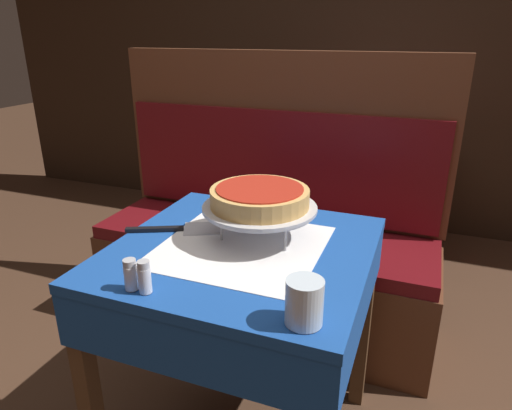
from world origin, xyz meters
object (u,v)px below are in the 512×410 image
pepper_shaker (145,277)px  condiment_caddy (396,125)px  water_glass_near (304,302)px  booth_bench (266,252)px  salt_shaker (131,275)px  dining_table_front (242,280)px  napkin_holder (270,195)px  pizza_pan_stand (260,209)px  deep_dish_pizza (260,197)px  dining_table_rear (375,150)px  pizza_server (179,229)px

pepper_shaker → condiment_caddy: bearing=79.7°
water_glass_near → pepper_shaker: bearing=-177.4°
booth_bench → salt_shaker: (0.03, -1.04, 0.44)m
dining_table_front → napkin_holder: napkin_holder is taller
booth_bench → pepper_shaker: bearing=-86.4°
pizza_pan_stand → napkin_holder: size_ratio=3.42×
water_glass_near → dining_table_front: bearing=132.1°
pizza_pan_stand → condiment_caddy: (0.24, 1.74, -0.05)m
booth_bench → napkin_holder: (0.16, -0.40, 0.44)m
napkin_holder → pepper_shaker: bearing=-98.1°
booth_bench → deep_dish_pizza: 0.86m
dining_table_front → booth_bench: booth_bench is taller
deep_dish_pizza → pepper_shaker: size_ratio=3.53×
pepper_shaker → booth_bench: bearing=93.6°
dining_table_rear → condiment_caddy: bearing=48.8°
pepper_shaker → condiment_caddy: 2.16m
salt_shaker → napkin_holder: 0.65m
napkin_holder → deep_dish_pizza: bearing=-77.6°
napkin_holder → booth_bench: bearing=111.4°
pizza_pan_stand → salt_shaker: (-0.19, -0.39, -0.05)m
deep_dish_pizza → napkin_holder: deep_dish_pizza is taller
dining_table_front → water_glass_near: water_glass_near is taller
dining_table_front → deep_dish_pizza: (0.03, 0.07, 0.25)m
pizza_pan_stand → pizza_server: pizza_pan_stand is taller
pepper_shaker → condiment_caddy: (0.39, 2.12, 0.00)m
dining_table_front → condiment_caddy: (0.27, 1.81, 0.16)m
pizza_server → water_glass_near: 0.60m
dining_table_front → pepper_shaker: (-0.12, -0.31, 0.16)m
water_glass_near → booth_bench: bearing=113.9°
dining_table_front → condiment_caddy: condiment_caddy is taller
dining_table_rear → salt_shaker: (-0.33, -2.01, 0.14)m
booth_bench → napkin_holder: booth_bench is taller
pepper_shaker → water_glass_near: bearing=2.6°
dining_table_rear → pizza_server: (-0.40, -1.66, 0.10)m
pizza_pan_stand → napkin_holder: (-0.05, 0.25, -0.05)m
booth_bench → condiment_caddy: 1.26m
pizza_server → condiment_caddy: bearing=74.4°
booth_bench → pepper_shaker: (0.07, -1.04, 0.44)m
dining_table_front → water_glass_near: 0.43m
deep_dish_pizza → salt_shaker: deep_dish_pizza is taller
dining_table_front → booth_bench: size_ratio=0.49×
pizza_server → pepper_shaker: pepper_shaker is taller
pizza_pan_stand → deep_dish_pizza: deep_dish_pizza is taller
water_glass_near → salt_shaker: bearing=-177.7°
pizza_pan_stand → water_glass_near: bearing=-57.0°
deep_dish_pizza → pizza_server: (-0.26, -0.04, -0.13)m
salt_shaker → pepper_shaker: 0.04m
pizza_server → water_glass_near: size_ratio=2.84×
pizza_pan_stand → water_glass_near: size_ratio=3.32×
dining_table_front → deep_dish_pizza: 0.26m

